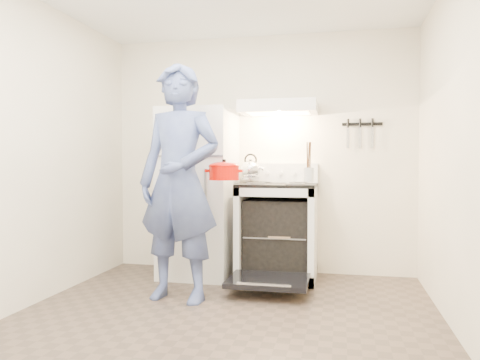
# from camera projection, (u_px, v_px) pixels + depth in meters

# --- Properties ---
(floor) EXTENTS (3.60, 3.60, 0.00)m
(floor) POSITION_uv_depth(u_px,v_px,m) (217.00, 327.00, 3.28)
(floor) COLOR #4C3D32
(floor) RESTS_ON ground
(back_wall) EXTENTS (3.20, 0.02, 2.50)m
(back_wall) POSITION_uv_depth(u_px,v_px,m) (260.00, 154.00, 4.99)
(back_wall) COLOR #F1E5CA
(back_wall) RESTS_ON ground
(refrigerator) EXTENTS (0.70, 0.70, 1.70)m
(refrigerator) POSITION_uv_depth(u_px,v_px,m) (199.00, 193.00, 4.79)
(refrigerator) COLOR silver
(refrigerator) RESTS_ON floor
(stove_body) EXTENTS (0.76, 0.65, 0.92)m
(stove_body) POSITION_uv_depth(u_px,v_px,m) (278.00, 233.00, 4.65)
(stove_body) COLOR silver
(stove_body) RESTS_ON floor
(cooktop) EXTENTS (0.76, 0.65, 0.03)m
(cooktop) POSITION_uv_depth(u_px,v_px,m) (278.00, 185.00, 4.64)
(cooktop) COLOR black
(cooktop) RESTS_ON stove_body
(backsplash) EXTENTS (0.76, 0.07, 0.20)m
(backsplash) POSITION_uv_depth(u_px,v_px,m) (281.00, 173.00, 4.91)
(backsplash) COLOR silver
(backsplash) RESTS_ON cooktop
(oven_door) EXTENTS (0.70, 0.54, 0.04)m
(oven_door) POSITION_uv_depth(u_px,v_px,m) (268.00, 281.00, 4.08)
(oven_door) COLOR black
(oven_door) RESTS_ON floor
(oven_rack) EXTENTS (0.60, 0.52, 0.01)m
(oven_rack) POSITION_uv_depth(u_px,v_px,m) (278.00, 235.00, 4.65)
(oven_rack) COLOR slate
(oven_rack) RESTS_ON stove_body
(range_hood) EXTENTS (0.76, 0.50, 0.12)m
(range_hood) POSITION_uv_depth(u_px,v_px,m) (279.00, 108.00, 4.68)
(range_hood) COLOR silver
(range_hood) RESTS_ON back_wall
(knife_strip) EXTENTS (0.40, 0.02, 0.03)m
(knife_strip) POSITION_uv_depth(u_px,v_px,m) (362.00, 124.00, 4.74)
(knife_strip) COLOR black
(knife_strip) RESTS_ON back_wall
(pizza_stone) EXTENTS (0.37, 0.37, 0.02)m
(pizza_stone) POSITION_uv_depth(u_px,v_px,m) (281.00, 235.00, 4.55)
(pizza_stone) COLOR #957554
(pizza_stone) RESTS_ON oven_rack
(tea_kettle) EXTENTS (0.25, 0.20, 0.30)m
(tea_kettle) POSITION_uv_depth(u_px,v_px,m) (251.00, 168.00, 4.82)
(tea_kettle) COLOR silver
(tea_kettle) RESTS_ON cooktop
(utensil_jar) EXTENTS (0.11, 0.11, 0.13)m
(utensil_jar) POSITION_uv_depth(u_px,v_px,m) (309.00, 175.00, 4.35)
(utensil_jar) COLOR silver
(utensil_jar) RESTS_ON cooktop
(person) EXTENTS (0.78, 0.57, 1.98)m
(person) POSITION_uv_depth(u_px,v_px,m) (179.00, 182.00, 3.91)
(person) COLOR navy
(person) RESTS_ON floor
(dutch_oven) EXTENTS (0.33, 0.26, 0.22)m
(dutch_oven) POSITION_uv_depth(u_px,v_px,m) (224.00, 173.00, 4.08)
(dutch_oven) COLOR #C40900
(dutch_oven) RESTS_ON person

